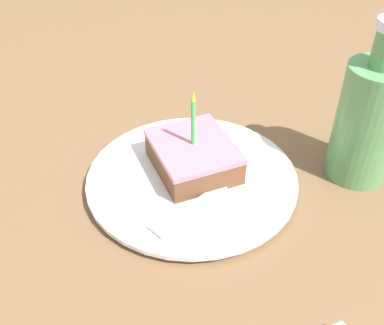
{
  "coord_description": "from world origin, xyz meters",
  "views": [
    {
      "loc": [
        -0.2,
        -0.4,
        0.4
      ],
      "look_at": [
        -0.03,
        0.02,
        0.04
      ],
      "focal_mm": 42.0,
      "sensor_mm": 36.0,
      "label": 1
    }
  ],
  "objects_px": {
    "plate": "(192,178)",
    "cake_slice": "(193,156)",
    "fork": "(198,203)",
    "bottle": "(369,119)"
  },
  "relations": [
    {
      "from": "bottle",
      "to": "fork",
      "type": "bearing_deg",
      "value": 177.93
    },
    {
      "from": "plate",
      "to": "bottle",
      "type": "bearing_deg",
      "value": -16.58
    },
    {
      "from": "cake_slice",
      "to": "fork",
      "type": "distance_m",
      "value": 0.07
    },
    {
      "from": "fork",
      "to": "bottle",
      "type": "bearing_deg",
      "value": -2.07
    },
    {
      "from": "cake_slice",
      "to": "fork",
      "type": "height_order",
      "value": "cake_slice"
    },
    {
      "from": "plate",
      "to": "cake_slice",
      "type": "distance_m",
      "value": 0.03
    },
    {
      "from": "plate",
      "to": "cake_slice",
      "type": "bearing_deg",
      "value": 60.4
    },
    {
      "from": "plate",
      "to": "bottle",
      "type": "xyz_separation_m",
      "value": [
        0.22,
        -0.07,
        0.08
      ]
    },
    {
      "from": "cake_slice",
      "to": "fork",
      "type": "xyz_separation_m",
      "value": [
        -0.02,
        -0.07,
        -0.02
      ]
    },
    {
      "from": "plate",
      "to": "cake_slice",
      "type": "relative_size",
      "value": 2.37
    }
  ]
}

